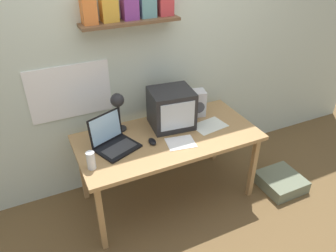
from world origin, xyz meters
TOP-DOWN VIEW (x-y plane):
  - ground_plane at (0.00, 0.00)m, footprint 12.00×12.00m
  - back_wall at (-0.01, 0.51)m, footprint 5.60×0.24m
  - corner_desk at (0.00, 0.00)m, footprint 1.58×0.77m
  - crt_monitor at (0.10, 0.15)m, footprint 0.41×0.37m
  - laptop at (-0.48, 0.05)m, footprint 0.40×0.38m
  - desk_lamp at (-0.36, 0.22)m, footprint 0.14×0.18m
  - juice_glass at (-0.71, -0.15)m, footprint 0.07×0.07m
  - space_heater at (0.41, 0.22)m, footprint 0.18×0.17m
  - computer_mouse at (-0.17, -0.04)m, footprint 0.07×0.11m
  - loose_paper_near_monitor at (0.05, -0.14)m, footprint 0.26×0.23m
  - printed_handout at (0.41, -0.01)m, footprint 0.32×0.24m
  - floor_cushion at (1.08, -0.37)m, footprint 0.40×0.40m

SIDE VIEW (x-z plane):
  - ground_plane at x=0.00m, z-range 0.00..0.00m
  - floor_cushion at x=1.08m, z-range 0.00..0.13m
  - corner_desk at x=0.00m, z-range 0.29..1.00m
  - loose_paper_near_monitor at x=0.05m, z-range 0.70..0.71m
  - printed_handout at x=0.41m, z-range 0.70..0.71m
  - computer_mouse at x=-0.17m, z-range 0.70..0.73m
  - juice_glass at x=-0.71m, z-range 0.69..0.84m
  - laptop at x=-0.48m, z-range 0.63..0.91m
  - space_heater at x=0.41m, z-range 0.70..0.95m
  - crt_monitor at x=0.10m, z-range 0.70..1.05m
  - desk_lamp at x=-0.36m, z-range 0.80..1.19m
  - back_wall at x=-0.01m, z-range 0.01..2.61m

